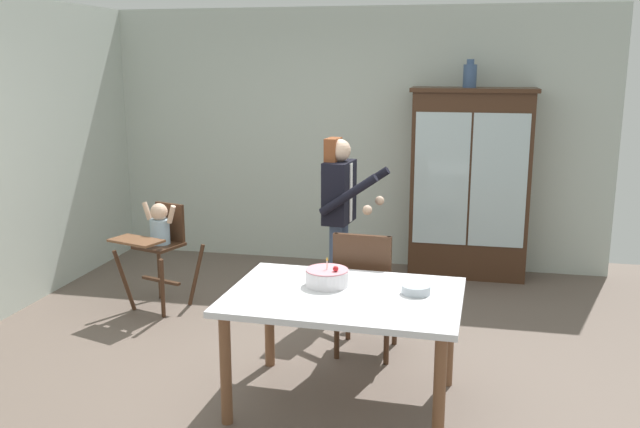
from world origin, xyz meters
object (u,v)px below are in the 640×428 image
object	(u,v)px
serving_bowl	(416,289)
adult_person	(340,205)
china_cabinet	(470,183)
dining_chair_far_side	(364,285)
high_chair_with_toddler	(159,237)
ceramic_vase	(470,75)
dining_table	(344,307)
birthday_cake	(327,277)

from	to	relation	value
serving_bowl	adult_person	bearing A→B (deg)	117.34
china_cabinet	dining_chair_far_side	world-z (taller)	china_cabinet
china_cabinet	high_chair_with_toddler	distance (m)	3.07
high_chair_with_toddler	serving_bowl	bearing A→B (deg)	-11.39
ceramic_vase	high_chair_with_toddler	xyz separation A→B (m)	(-2.59, -1.56, -1.36)
high_chair_with_toddler	serving_bowl	world-z (taller)	high_chair_with_toddler
ceramic_vase	dining_table	world-z (taller)	ceramic_vase
serving_bowl	china_cabinet	bearing A→B (deg)	83.84
china_cabinet	dining_table	xyz separation A→B (m)	(-0.74, -2.93, -0.31)
ceramic_vase	adult_person	size ratio (longest dim) A/B	0.18
china_cabinet	dining_chair_far_side	size ratio (longest dim) A/B	1.98
china_cabinet	adult_person	bearing A→B (deg)	-127.72
birthday_cake	serving_bowl	xyz separation A→B (m)	(0.57, -0.04, -0.03)
china_cabinet	high_chair_with_toddler	size ratio (longest dim) A/B	2.00
adult_person	dining_table	size ratio (longest dim) A/B	1.04
birthday_cake	dining_chair_far_side	distance (m)	0.66
dining_chair_far_side	high_chair_with_toddler	bearing A→B (deg)	-15.61
ceramic_vase	adult_person	bearing A→B (deg)	-126.42
china_cabinet	dining_chair_far_side	distance (m)	2.35
adult_person	dining_table	bearing A→B (deg)	-161.57
adult_person	serving_bowl	size ratio (longest dim) A/B	8.50
ceramic_vase	dining_table	distance (m)	3.31
china_cabinet	dining_table	bearing A→B (deg)	-104.22
china_cabinet	birthday_cake	xyz separation A→B (m)	(-0.88, -2.80, -0.16)
ceramic_vase	dining_chair_far_side	distance (m)	2.73
high_chair_with_toddler	dining_chair_far_side	bearing A→B (deg)	-1.30
high_chair_with_toddler	dining_table	distance (m)	2.34
china_cabinet	dining_chair_far_side	bearing A→B (deg)	-108.16
dining_table	serving_bowl	bearing A→B (deg)	12.12
high_chair_with_toddler	serving_bowl	xyz separation A→B (m)	(2.33, -1.28, 0.11)
china_cabinet	serving_bowl	world-z (taller)	china_cabinet
ceramic_vase	dining_chair_far_side	size ratio (longest dim) A/B	0.28
adult_person	dining_table	world-z (taller)	adult_person
china_cabinet	dining_table	world-z (taller)	china_cabinet
ceramic_vase	adult_person	world-z (taller)	ceramic_vase
adult_person	serving_bowl	world-z (taller)	adult_person
birthday_cake	ceramic_vase	bearing A→B (deg)	73.43
dining_chair_far_side	adult_person	bearing A→B (deg)	-64.59
adult_person	dining_chair_far_side	bearing A→B (deg)	-150.92
china_cabinet	high_chair_with_toddler	xyz separation A→B (m)	(-2.64, -1.56, -0.30)
dining_table	serving_bowl	size ratio (longest dim) A/B	8.20
ceramic_vase	dining_chair_far_side	world-z (taller)	ceramic_vase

